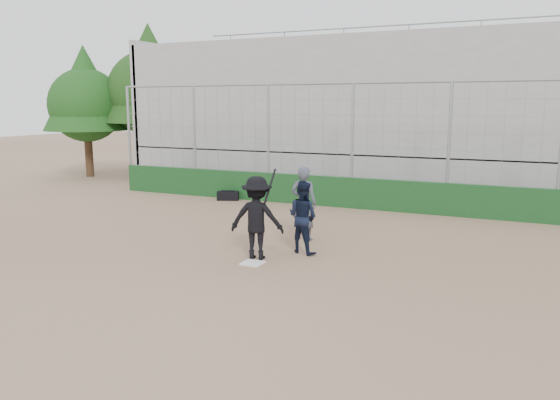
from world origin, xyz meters
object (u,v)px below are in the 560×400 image
at_px(umpire, 304,207).
at_px(equipment_bag, 228,196).
at_px(batter_at_plate, 257,218).
at_px(catcher_crouched, 302,229).

bearing_deg(umpire, equipment_bag, -41.07).
height_order(batter_at_plate, catcher_crouched, batter_at_plate).
relative_size(catcher_crouched, umpire, 0.68).
height_order(catcher_crouched, equipment_bag, catcher_crouched).
bearing_deg(umpire, batter_at_plate, 83.31).
xyz_separation_m(catcher_crouched, equipment_bag, (-5.00, 5.33, -0.40)).
bearing_deg(equipment_bag, catcher_crouched, -46.81).
relative_size(batter_at_plate, equipment_bag, 2.43).
bearing_deg(catcher_crouched, batter_at_plate, -131.35).
bearing_deg(catcher_crouched, umpire, 110.85).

